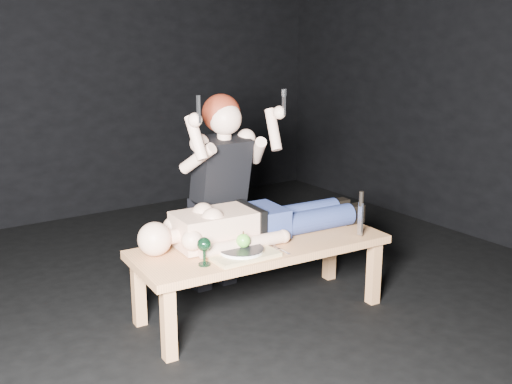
# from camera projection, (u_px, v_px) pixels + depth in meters

# --- Properties ---
(ground) EXTENTS (5.00, 5.00, 0.00)m
(ground) POSITION_uv_depth(u_px,v_px,m) (222.00, 316.00, 3.64)
(ground) COLOR black
(ground) RESTS_ON ground
(back_wall) EXTENTS (5.00, 0.00, 5.00)m
(back_wall) POSITION_uv_depth(u_px,v_px,m) (71.00, 50.00, 5.26)
(back_wall) COLOR black
(back_wall) RESTS_ON ground
(table) EXTENTS (1.56, 0.68, 0.45)m
(table) POSITION_uv_depth(u_px,v_px,m) (261.00, 278.00, 3.62)
(table) COLOR tan
(table) RESTS_ON ground
(lying_man) EXTENTS (1.44, 0.53, 0.24)m
(lying_man) POSITION_uv_depth(u_px,v_px,m) (258.00, 217.00, 3.64)
(lying_man) COLOR #E3B292
(lying_man) RESTS_ON table
(kneeling_woman) EXTENTS (0.71, 0.80, 1.33)m
(kneeling_woman) POSITION_uv_depth(u_px,v_px,m) (215.00, 191.00, 3.88)
(kneeling_woman) COLOR black
(kneeling_woman) RESTS_ON ground
(serving_tray) EXTENTS (0.38, 0.28, 0.02)m
(serving_tray) POSITION_uv_depth(u_px,v_px,m) (241.00, 254.00, 3.36)
(serving_tray) COLOR tan
(serving_tray) RESTS_ON table
(plate) EXTENTS (0.25, 0.25, 0.02)m
(plate) POSITION_uv_depth(u_px,v_px,m) (241.00, 250.00, 3.35)
(plate) COLOR white
(plate) RESTS_ON serving_tray
(apple) EXTENTS (0.08, 0.08, 0.08)m
(apple) POSITION_uv_depth(u_px,v_px,m) (243.00, 241.00, 3.36)
(apple) COLOR #58A431
(apple) RESTS_ON plate
(goblet) EXTENTS (0.08, 0.08, 0.16)m
(goblet) POSITION_uv_depth(u_px,v_px,m) (204.00, 251.00, 3.21)
(goblet) COLOR black
(goblet) RESTS_ON table
(fork_flat) EXTENTS (0.05, 0.16, 0.01)m
(fork_flat) POSITION_uv_depth(u_px,v_px,m) (221.00, 262.00, 3.26)
(fork_flat) COLOR #B2B2B7
(fork_flat) RESTS_ON table
(knife_flat) EXTENTS (0.02, 0.16, 0.01)m
(knife_flat) POSITION_uv_depth(u_px,v_px,m) (281.00, 250.00, 3.44)
(knife_flat) COLOR #B2B2B7
(knife_flat) RESTS_ON table
(spoon_flat) EXTENTS (0.13, 0.12, 0.01)m
(spoon_flat) POSITION_uv_depth(u_px,v_px,m) (267.00, 249.00, 3.46)
(spoon_flat) COLOR #B2B2B7
(spoon_flat) RESTS_ON table
(carving_knife) EXTENTS (0.04, 0.04, 0.29)m
(carving_knife) POSITION_uv_depth(u_px,v_px,m) (361.00, 214.00, 3.64)
(carving_knife) COLOR #B2B2B7
(carving_knife) RESTS_ON table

